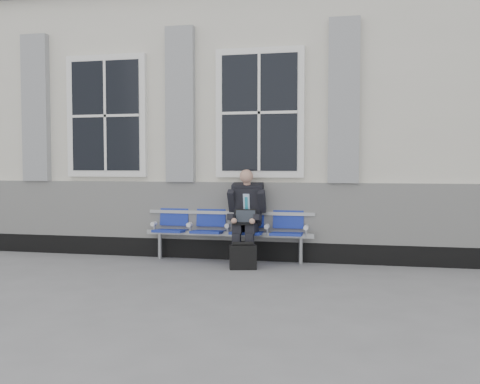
# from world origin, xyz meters

# --- Properties ---
(ground) EXTENTS (70.00, 70.00, 0.00)m
(ground) POSITION_xyz_m (0.00, 0.00, 0.00)
(ground) COLOR slate
(ground) RESTS_ON ground
(station_building) EXTENTS (14.40, 4.40, 4.49)m
(station_building) POSITION_xyz_m (-0.02, 3.47, 2.22)
(station_building) COLOR beige
(station_building) RESTS_ON ground
(bench) EXTENTS (2.60, 0.47, 0.91)m
(bench) POSITION_xyz_m (-0.10, 1.32, 0.55)
(bench) COLOR #9EA0A3
(bench) RESTS_ON ground
(businessman) EXTENTS (0.56, 0.75, 1.40)m
(businessman) POSITION_xyz_m (0.20, 1.19, 0.76)
(businessman) COLOR black
(businessman) RESTS_ON ground
(briefcase) EXTENTS (0.41, 0.25, 0.39)m
(briefcase) POSITION_xyz_m (0.24, 0.74, 0.18)
(briefcase) COLOR black
(briefcase) RESTS_ON ground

